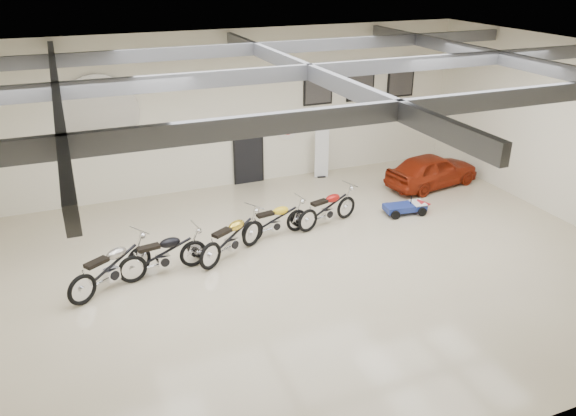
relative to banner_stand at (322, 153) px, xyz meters
name	(u,v)px	position (x,y,z in m)	size (l,w,h in m)	color
floor	(306,267)	(-2.98, -5.50, -0.87)	(16.00, 12.00, 0.01)	beige
ceiling	(309,60)	(-2.98, -5.50, 4.13)	(16.00, 12.00, 0.01)	slate
back_wall	(231,111)	(-2.98, 0.50, 1.63)	(16.00, 0.02, 5.00)	silver
right_wall	(573,134)	(5.02, -5.50, 1.63)	(0.02, 12.00, 5.00)	silver
ceiling_beams	(309,72)	(-2.98, -5.50, 3.88)	(15.80, 11.80, 0.32)	#53555B
door	(248,153)	(-2.48, 0.45, 0.18)	(0.92, 0.08, 2.10)	black
logo_plaque	(99,114)	(-6.98, 0.45, 1.93)	(2.30, 0.06, 1.16)	silver
poster_left	(318,85)	(0.02, 0.46, 2.23)	(1.05, 0.08, 1.35)	black
poster_mid	(361,81)	(1.62, 0.46, 2.23)	(1.05, 0.08, 1.35)	black
poster_right	(401,78)	(3.22, 0.46, 2.23)	(1.05, 0.08, 1.35)	black
oil_sign	(287,129)	(-1.08, 0.45, 0.83)	(0.72, 0.10, 0.72)	white
banner_stand	(322,153)	(0.00, 0.00, 0.00)	(0.48, 0.19, 1.75)	white
motorcycle_silver	(110,266)	(-7.47, -4.71, -0.30)	(2.23, 0.69, 1.16)	silver
motorcycle_black	(163,253)	(-6.26, -4.50, -0.32)	(2.13, 0.66, 1.11)	silver
motorcycle_gold	(231,237)	(-4.50, -4.30, -0.31)	(2.17, 0.67, 1.13)	silver
motorcycle_yellow	(275,220)	(-3.09, -3.66, -0.36)	(1.97, 0.61, 1.02)	silver
motorcycle_red	(328,207)	(-1.46, -3.51, -0.34)	(2.06, 0.64, 1.07)	silver
go_kart	(409,205)	(1.13, -3.70, -0.60)	(1.51, 0.68, 0.55)	navy
vintage_car	(432,170)	(3.02, -2.12, -0.32)	(3.28, 1.32, 1.12)	maroon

